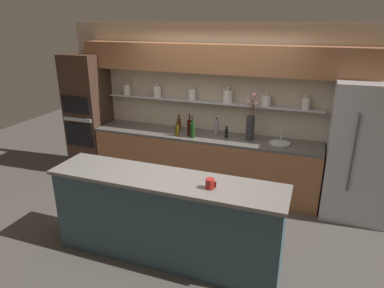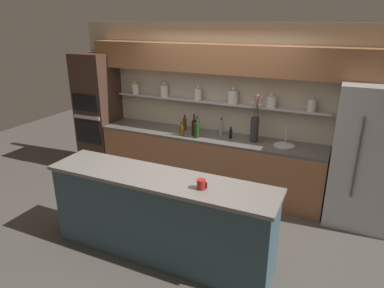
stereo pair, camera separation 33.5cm
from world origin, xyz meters
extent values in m
plane|color=#4C4742|center=(0.00, 0.00, 0.00)|extent=(12.00, 12.00, 0.00)
cube|color=beige|center=(0.00, 1.60, 1.30)|extent=(5.20, 0.10, 2.60)
cube|color=#B7B7BC|center=(-0.15, 1.46, 1.41)|extent=(3.50, 0.18, 0.02)
cylinder|color=silver|center=(-1.61, 1.45, 1.51)|extent=(0.12, 0.12, 0.18)
sphere|color=silver|center=(-1.61, 1.45, 1.62)|extent=(0.04, 0.04, 0.04)
cylinder|color=silver|center=(-1.04, 1.45, 1.52)|extent=(0.14, 0.14, 0.19)
sphere|color=silver|center=(-1.04, 1.45, 1.64)|extent=(0.05, 0.05, 0.05)
cylinder|color=silver|center=(-0.42, 1.45, 1.51)|extent=(0.12, 0.12, 0.18)
sphere|color=silver|center=(-0.42, 1.45, 1.63)|extent=(0.04, 0.04, 0.04)
cylinder|color=silver|center=(0.16, 1.45, 1.52)|extent=(0.15, 0.15, 0.20)
sphere|color=silver|center=(0.16, 1.45, 1.65)|extent=(0.05, 0.05, 0.05)
cylinder|color=silver|center=(0.75, 1.45, 1.50)|extent=(0.14, 0.14, 0.16)
sphere|color=silver|center=(0.75, 1.45, 1.61)|extent=(0.05, 0.05, 0.05)
cylinder|color=silver|center=(1.32, 1.45, 1.51)|extent=(0.11, 0.11, 0.17)
sphere|color=silver|center=(1.32, 1.45, 1.61)|extent=(0.04, 0.04, 0.04)
cube|color=#99603D|center=(0.00, 1.38, 2.09)|extent=(4.42, 0.34, 0.42)
cube|color=#99603D|center=(-0.15, 1.24, 0.44)|extent=(3.60, 0.62, 0.88)
cube|color=#56514C|center=(-0.15, 1.24, 0.90)|extent=(3.60, 0.62, 0.04)
cube|color=#334C56|center=(0.00, -0.57, 0.49)|extent=(2.59, 0.55, 0.98)
cube|color=slate|center=(0.00, -0.57, 1.00)|extent=(2.65, 0.61, 0.04)
cube|color=#B7B7BC|center=(2.13, 1.20, 0.95)|extent=(0.93, 0.70, 1.90)
cylinder|color=#4C4C51|center=(1.97, 0.83, 1.05)|extent=(0.02, 0.02, 1.05)
cube|color=#3D281E|center=(-2.29, 1.24, 1.05)|extent=(0.62, 0.62, 2.10)
cube|color=black|center=(-2.29, 0.92, 0.78)|extent=(0.52, 0.02, 0.40)
cube|color=black|center=(-2.29, 0.92, 1.30)|extent=(0.52, 0.02, 0.28)
cube|color=#B7B7BC|center=(-2.29, 0.92, 1.05)|extent=(0.55, 0.02, 0.06)
cylinder|color=#2D2D33|center=(0.57, 1.27, 1.10)|extent=(0.12, 0.12, 0.37)
cylinder|color=#4C3319|center=(0.55, 1.25, 1.40)|extent=(0.05, 0.04, 0.22)
sphere|color=pink|center=(0.53, 1.22, 1.51)|extent=(0.04, 0.04, 0.04)
cylinder|color=#4C3319|center=(0.59, 1.25, 1.45)|extent=(0.07, 0.06, 0.33)
sphere|color=pink|center=(0.61, 1.22, 1.62)|extent=(0.06, 0.06, 0.06)
cylinder|color=#4C3319|center=(0.60, 1.26, 1.39)|extent=(0.02, 0.05, 0.19)
sphere|color=pink|center=(0.64, 1.25, 1.48)|extent=(0.06, 0.06, 0.06)
cylinder|color=#4C3319|center=(0.60, 1.27, 1.43)|extent=(0.01, 0.03, 0.29)
sphere|color=pink|center=(0.64, 1.27, 1.58)|extent=(0.05, 0.05, 0.05)
cylinder|color=#4C3319|center=(0.56, 1.30, 1.41)|extent=(0.03, 0.01, 0.25)
sphere|color=pink|center=(0.56, 1.33, 1.54)|extent=(0.04, 0.04, 0.04)
cylinder|color=#B7B7BC|center=(1.02, 1.24, 0.93)|extent=(0.30, 0.30, 0.02)
cylinder|color=#B7B7BC|center=(1.02, 1.35, 1.05)|extent=(0.02, 0.02, 0.22)
cylinder|color=#B7B7BC|center=(1.02, 1.29, 1.16)|extent=(0.02, 0.12, 0.02)
cylinder|color=#47380A|center=(-0.53, 1.06, 1.00)|extent=(0.06, 0.06, 0.15)
cylinder|color=#47380A|center=(-0.53, 1.06, 1.10)|extent=(0.03, 0.03, 0.05)
cylinder|color=black|center=(-0.53, 1.06, 1.13)|extent=(0.03, 0.03, 0.01)
cylinder|color=#4C2D0C|center=(-0.61, 1.35, 1.02)|extent=(0.07, 0.07, 0.20)
cylinder|color=#4C2D0C|center=(-0.61, 1.35, 1.14)|extent=(0.03, 0.03, 0.04)
cylinder|color=black|center=(-0.61, 1.35, 1.17)|extent=(0.03, 0.03, 0.01)
cylinder|color=black|center=(0.21, 1.25, 0.99)|extent=(0.05, 0.05, 0.13)
cylinder|color=black|center=(0.21, 1.25, 1.07)|extent=(0.03, 0.03, 0.04)
cylinder|color=black|center=(0.21, 1.25, 1.10)|extent=(0.03, 0.03, 0.01)
cylinder|color=#193814|center=(-0.28, 1.08, 1.03)|extent=(0.08, 0.08, 0.23)
cylinder|color=#193814|center=(-0.28, 1.08, 1.19)|extent=(0.02, 0.02, 0.08)
cylinder|color=black|center=(-0.28, 1.08, 1.24)|extent=(0.03, 0.03, 0.01)
cylinder|color=gray|center=(-0.39, 1.36, 1.01)|extent=(0.08, 0.08, 0.19)
cylinder|color=gray|center=(-0.39, 1.36, 1.13)|extent=(0.03, 0.03, 0.04)
cylinder|color=black|center=(-0.39, 1.36, 1.16)|extent=(0.03, 0.03, 0.01)
cylinder|color=gray|center=(0.02, 1.35, 1.02)|extent=(0.07, 0.07, 0.21)
cylinder|color=gray|center=(0.02, 1.35, 1.15)|extent=(0.03, 0.03, 0.04)
cylinder|color=black|center=(0.02, 1.35, 1.18)|extent=(0.03, 0.03, 0.01)
cylinder|color=#380C0C|center=(-0.37, 1.17, 1.04)|extent=(0.08, 0.08, 0.24)
cylinder|color=#380C0C|center=(-0.37, 1.17, 1.20)|extent=(0.02, 0.02, 0.08)
cylinder|color=black|center=(-0.37, 1.17, 1.25)|extent=(0.03, 0.03, 0.01)
cylinder|color=maroon|center=(0.53, -0.64, 1.07)|extent=(0.09, 0.09, 0.10)
cube|color=maroon|center=(0.59, -0.64, 1.07)|extent=(0.02, 0.01, 0.07)
camera|label=1|loc=(1.43, -3.62, 2.63)|focal=32.00mm
camera|label=2|loc=(1.74, -3.49, 2.63)|focal=32.00mm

